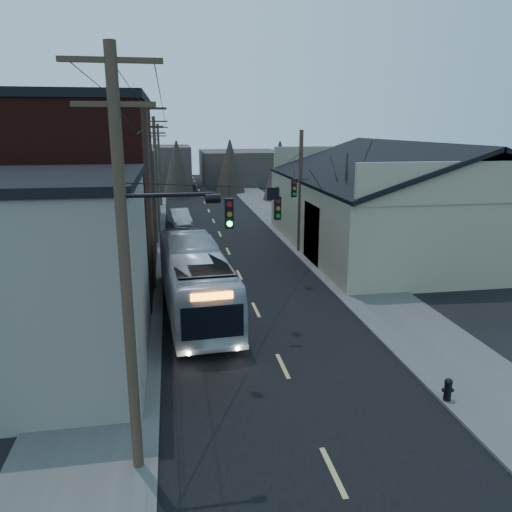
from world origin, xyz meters
The scene contains 14 objects.
road_surface centered at (0.00, 30.00, 0.01)m, with size 9.00×110.00×0.02m, color black.
sidewalk_left centered at (-6.50, 30.00, 0.06)m, with size 4.00×110.00×0.12m, color #474744.
sidewalk_right centered at (6.50, 30.00, 0.06)m, with size 4.00×110.00×0.12m, color #474744.
building_clapboard centered at (-9.00, 9.00, 3.50)m, with size 8.00×8.00×7.00m, color slate.
building_brick centered at (-10.00, 20.00, 5.00)m, with size 10.00×12.00×10.00m, color black.
building_left_far centered at (-9.50, 36.00, 3.50)m, with size 9.00×14.00×7.00m, color #36312B.
warehouse centered at (13.00, 25.00, 2.70)m, with size 16.16×20.60×7.73m.
building_far_left centered at (-6.00, 65.00, 3.00)m, with size 10.00×12.00×6.00m, color #36312B.
building_far_right centered at (7.00, 70.00, 2.50)m, with size 12.00×14.00×5.00m, color #36312B.
bare_tree centered at (6.50, 20.00, 3.60)m, with size 0.40×0.40×7.20m, color black.
utility_lines centered at (-3.11, 24.14, 4.95)m, with size 11.24×45.28×10.50m.
bus centered at (-2.91, 14.40, 1.62)m, with size 2.72×11.63×3.24m, color silver.
parked_car centered at (-3.19, 36.11, 0.76)m, with size 1.60×4.60×1.52m, color #A7A9AF.
fire_hydrant centered at (4.70, 4.60, 0.53)m, with size 0.37×0.26×0.77m.
Camera 1 is at (-3.85, -8.65, 8.74)m, focal length 35.00 mm.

